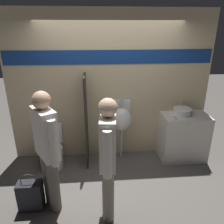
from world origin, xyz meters
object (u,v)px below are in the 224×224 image
Objects in this scene: cell_phone at (174,118)px; person_in_vest at (108,157)px; toilet at (52,151)px; urinal_near_counter at (122,119)px; person_with_lanyard at (47,148)px; sink_basin at (182,111)px; shopping_bag at (31,195)px.

cell_phone is 1.73m from person_in_vest.
toilet is 0.52× the size of person_in_vest.
person_in_vest reaches higher than toilet.
urinal_near_counter is 1.45m from person_in_vest.
cell_phone is 2.24m from person_with_lanyard.
sink_basin is 0.58× the size of shopping_bag.
toilet is at bearing 83.63° from shopping_bag.
sink_basin is 0.26m from cell_phone.
person_in_vest is at bearing -137.34° from sink_basin.
sink_basin is 0.19× the size of person_with_lanyard.
sink_basin is at bearing -41.78° from person_in_vest.
cell_phone reaches higher than toilet.
person_in_vest reaches higher than urinal_near_counter.
sink_basin is 2.37× the size of cell_phone.
sink_basin is 0.38× the size of toilet.
sink_basin is at bearing -3.18° from urinal_near_counter.
sink_basin is at bearing 38.18° from cell_phone.
sink_basin reaches higher than toilet.
person_with_lanyard is (-1.11, -1.18, 0.14)m from urinal_near_counter.
person_with_lanyard is (-0.77, 0.23, 0.02)m from person_in_vest.
shopping_bag is (-0.29, -0.03, -0.72)m from person_with_lanyard.
toilet is 0.51× the size of person_with_lanyard.
toilet is 1.05m from shopping_bag.
urinal_near_counter is 1.94m from shopping_bag.
sink_basin is 1.13m from urinal_near_counter.
urinal_near_counter is (-0.91, 0.22, -0.10)m from cell_phone.
shopping_bag is (-2.32, -0.98, -0.68)m from cell_phone.
sink_basin is 2.87m from shopping_bag.
shopping_bag is at bearing -157.03° from cell_phone.
cell_phone is 0.12× the size of urinal_near_counter.
shopping_bag is at bearing -96.37° from toilet.
urinal_near_counter is at bearing -8.06° from person_in_vest.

